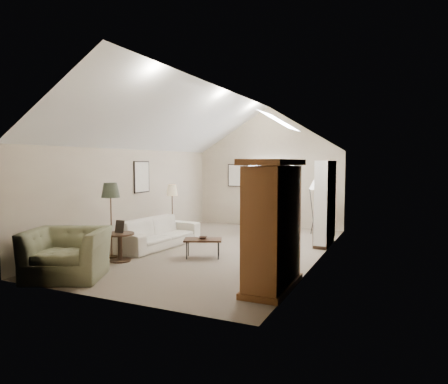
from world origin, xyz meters
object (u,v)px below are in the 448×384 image
at_px(sofa, 158,233).
at_px(side_chair, 280,212).
at_px(armoire, 273,225).
at_px(armchair_far, 259,215).
at_px(side_table, 120,247).
at_px(coffee_table, 203,248).
at_px(armchair_near, 67,254).

distance_m(sofa, side_chair, 4.54).
height_order(armoire, armchair_far, armoire).
bearing_deg(side_table, coffee_table, 34.23).
relative_size(sofa, side_table, 3.99).
height_order(armchair_near, side_chair, side_chair).
bearing_deg(armchair_near, armchair_far, 52.58).
bearing_deg(sofa, coffee_table, -103.70).
relative_size(sofa, side_chair, 2.37).
height_order(armoire, side_table, armoire).
bearing_deg(coffee_table, side_table, -145.77).
height_order(sofa, coffee_table, sofa).
bearing_deg(side_table, armoire, -6.95).
bearing_deg(armchair_near, armoire, -9.89).
xyz_separation_m(armoire, coffee_table, (-2.10, 1.46, -0.88)).
height_order(armchair_far, coffee_table, armchair_far).
bearing_deg(armchair_far, sofa, 49.31).
distance_m(armoire, coffee_table, 2.71).
xyz_separation_m(armchair_far, side_chair, (0.53, 0.52, 0.07)).
height_order(coffee_table, side_chair, side_chair).
distance_m(armoire, side_table, 3.71).
relative_size(armchair_near, armchair_far, 1.39).
relative_size(sofa, armchair_far, 2.46).
xyz_separation_m(armchair_near, side_table, (0.10, 1.40, -0.14)).
bearing_deg(sofa, armchair_near, -173.84).
distance_m(armchair_near, armchair_far, 6.71).
height_order(sofa, armchair_near, armchair_near).
bearing_deg(armchair_far, armoire, 93.85).
bearing_deg(armchair_far, coffee_table, 73.74).
bearing_deg(armoire, side_chair, 105.31).
xyz_separation_m(armchair_near, coffee_table, (1.60, 2.43, -0.24)).
xyz_separation_m(armoire, side_table, (-3.60, 0.44, -0.79)).
distance_m(armchair_far, side_table, 5.33).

